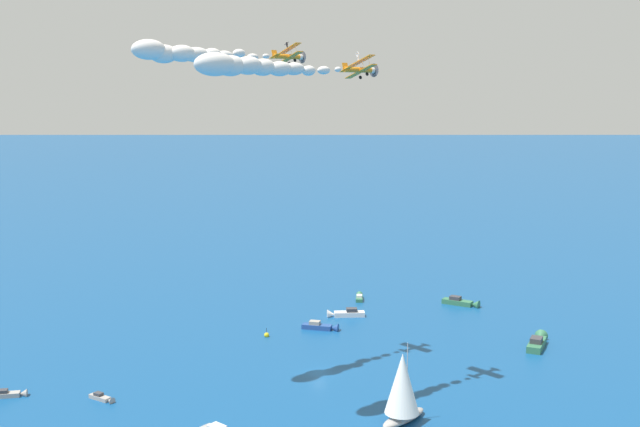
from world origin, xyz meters
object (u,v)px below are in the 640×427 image
(motorboat_far_port, at_px, (359,297))
(motorboat_inshore, at_px, (103,398))
(motorboat_outer_ring_a, at_px, (10,394))
(wingwalker_wingman, at_px, (358,57))
(sailboat_near_centre, at_px, (402,387))
(motorboat_mid_cluster, at_px, (344,314))
(motorboat_offshore, at_px, (322,327))
(wingwalker_lead, at_px, (287,45))
(biplane_wingman, at_px, (360,69))
(motorboat_trailing, at_px, (538,342))
(motorboat_ahead, at_px, (462,302))
(biplane_lead, at_px, (289,56))
(marker_buoy, at_px, (267,335))

(motorboat_far_port, height_order, motorboat_inshore, motorboat_far_port)
(motorboat_outer_ring_a, distance_m, wingwalker_wingman, 83.09)
(sailboat_near_centre, distance_m, motorboat_mid_cluster, 59.76)
(motorboat_offshore, bearing_deg, motorboat_inshore, -83.34)
(wingwalker_lead, height_order, biplane_wingman, wingwalker_lead)
(motorboat_mid_cluster, distance_m, wingwalker_wingman, 71.49)
(motorboat_inshore, height_order, motorboat_trailing, motorboat_trailing)
(motorboat_trailing, distance_m, motorboat_mid_cluster, 44.87)
(wingwalker_wingman, bearing_deg, sailboat_near_centre, -17.88)
(motorboat_far_port, bearing_deg, motorboat_offshore, -60.82)
(motorboat_inshore, distance_m, motorboat_mid_cluster, 65.83)
(motorboat_offshore, xyz_separation_m, motorboat_mid_cluster, (-4.30, 10.55, 0.05))
(motorboat_outer_ring_a, xyz_separation_m, biplane_wingman, (35.02, 49.24, 55.29))
(motorboat_ahead, relative_size, biplane_lead, 1.28)
(motorboat_trailing, distance_m, biplane_lead, 77.47)
(motorboat_trailing, bearing_deg, motorboat_far_port, -176.56)
(sailboat_near_centre, height_order, motorboat_mid_cluster, sailboat_near_centre)
(wingwalker_wingman, bearing_deg, motorboat_trailing, 78.89)
(motorboat_outer_ring_a, height_order, wingwalker_lead, wingwalker_lead)
(motorboat_trailing, bearing_deg, motorboat_inshore, -110.92)
(motorboat_ahead, relative_size, motorboat_outer_ring_a, 1.56)
(motorboat_offshore, relative_size, biplane_wingman, 1.06)
(motorboat_trailing, height_order, motorboat_mid_cluster, motorboat_trailing)
(motorboat_mid_cluster, distance_m, biplane_wingman, 70.16)
(motorboat_inshore, xyz_separation_m, motorboat_trailing, (31.11, 81.37, 0.44))
(sailboat_near_centre, xyz_separation_m, motorboat_trailing, (-8.07, 48.98, -5.05))
(motorboat_far_port, height_order, biplane_wingman, biplane_wingman)
(wingwalker_lead, bearing_deg, motorboat_mid_cluster, 117.48)
(motorboat_ahead, xyz_separation_m, motorboat_mid_cluster, (-11.68, -28.80, -0.04))
(motorboat_inshore, relative_size, biplane_wingman, 0.72)
(sailboat_near_centre, bearing_deg, biplane_wingman, 161.58)
(marker_buoy, bearing_deg, motorboat_far_port, 104.81)
(motorboat_ahead, xyz_separation_m, wingwalker_wingman, (21.52, -56.01, 57.14))
(marker_buoy, relative_size, biplane_lead, 0.28)
(sailboat_near_centre, xyz_separation_m, wingwalker_wingman, (-16.64, 5.37, 51.96))
(motorboat_mid_cluster, xyz_separation_m, motorboat_outer_ring_a, (-1.17, -76.49, -0.21))
(motorboat_offshore, distance_m, motorboat_outer_ring_a, 66.16)
(motorboat_trailing, distance_m, motorboat_ahead, 32.53)
(motorboat_mid_cluster, distance_m, marker_buoy, 23.01)
(wingwalker_lead, bearing_deg, motorboat_far_port, 119.75)
(motorboat_mid_cluster, height_order, marker_buoy, motorboat_mid_cluster)
(sailboat_near_centre, xyz_separation_m, biplane_wingman, (-15.99, 5.32, 49.87))
(motorboat_trailing, xyz_separation_m, motorboat_ahead, (-30.08, 12.40, -0.12))
(motorboat_ahead, relative_size, marker_buoy, 4.52)
(biplane_lead, distance_m, biplane_wingman, 19.02)
(motorboat_offshore, height_order, motorboat_outer_ring_a, motorboat_offshore)
(sailboat_near_centre, distance_m, motorboat_trailing, 49.89)
(motorboat_trailing, height_order, wingwalker_wingman, wingwalker_wingman)
(motorboat_trailing, distance_m, wingwalker_wingman, 72.29)
(motorboat_far_port, bearing_deg, biplane_wingman, -43.42)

